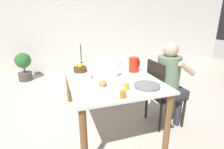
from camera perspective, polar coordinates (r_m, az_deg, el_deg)
The scene contains 16 objects.
ground_plane at distance 2.71m, azimuth -1.82°, elevation -14.73°, with size 20.00×20.00×0.00m, color beige.
wall_back at distance 4.99m, azimuth -11.56°, elevation 15.94°, with size 10.00×0.06×2.60m.
dining_table at distance 2.41m, azimuth -1.97°, elevation -1.38°, with size 1.04×1.74×0.76m.
chair_person_side at distance 2.52m, azimuth 15.80°, elevation -5.56°, with size 0.42×0.42×0.92m.
person_seated at distance 2.46m, azimuth 18.46°, elevation -1.15°, with size 0.39×0.41×1.18m.
red_pitcher at distance 2.40m, azimuth 7.14°, elevation 3.23°, with size 0.16×0.13×0.20m.
wine_glass_water at distance 2.15m, azimuth 1.50°, elevation 2.84°, with size 0.06×0.06×0.20m.
teacup_near_person at distance 2.11m, azimuth -7.55°, elevation -0.98°, with size 0.13×0.13×0.07m.
teacup_across at distance 2.73m, azimuth 2.43°, elevation 3.63°, with size 0.13×0.13×0.07m.
serving_tray at distance 1.92m, azimuth 11.29°, elevation -3.63°, with size 0.29×0.29×0.03m.
bread_plate at distance 1.88m, azimuth -3.11°, elevation -3.31°, with size 0.18×0.18×0.09m.
jam_jar_amber at distance 1.63m, azimuth 3.52°, elevation -6.45°, with size 0.06×0.06×0.07m.
jam_jar_red at distance 1.81m, azimuth 4.64°, elevation -3.90°, with size 0.06×0.06×0.07m.
fruit_bowl at distance 2.43m, azimuth -10.40°, elevation 1.99°, with size 0.18×0.18×0.12m.
candlestick_tall at distance 2.88m, azimuth -10.10°, elevation 6.47°, with size 0.06×0.06×0.35m.
potted_plant at distance 4.67m, azimuth -26.89°, elevation 2.71°, with size 0.36×0.36×0.68m.
Camera 1 is at (-0.64, -2.18, 1.48)m, focal length 28.00 mm.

